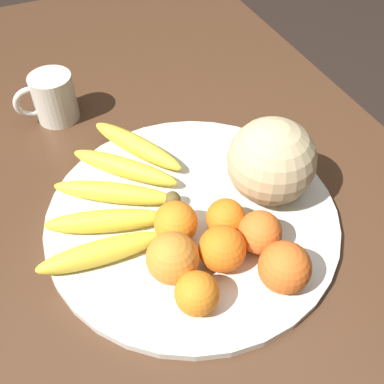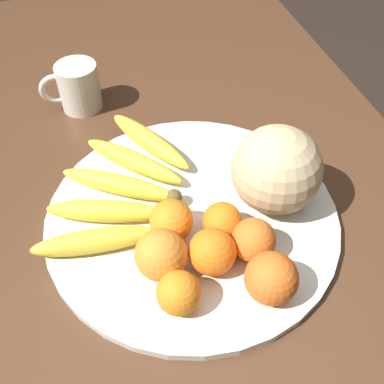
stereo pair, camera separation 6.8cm
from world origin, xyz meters
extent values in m
plane|color=black|center=(0.00, 0.00, 0.00)|extent=(12.00, 12.00, 0.00)
cube|color=#4C301E|center=(0.00, 0.00, 0.68)|extent=(1.66, 1.00, 0.04)
cube|color=#4C301E|center=(-0.75, 0.41, 0.33)|extent=(0.07, 0.07, 0.66)
cylinder|color=silver|center=(0.06, 0.06, 0.71)|extent=(0.47, 0.47, 0.01)
torus|color=navy|center=(0.06, 0.06, 0.71)|extent=(0.47, 0.47, 0.01)
sphere|color=#C6B284|center=(0.07, 0.19, 0.79)|extent=(0.14, 0.14, 0.14)
sphere|color=brown|center=(0.04, 0.04, 0.74)|extent=(0.03, 0.03, 0.03)
ellipsoid|color=yellow|center=(-0.10, 0.02, 0.74)|extent=(0.19, 0.13, 0.04)
ellipsoid|color=yellow|center=(-0.06, -0.01, 0.74)|extent=(0.17, 0.16, 0.03)
ellipsoid|color=yellow|center=(-0.01, -0.05, 0.74)|extent=(0.13, 0.19, 0.03)
ellipsoid|color=yellow|center=(0.04, -0.08, 0.74)|extent=(0.09, 0.19, 0.04)
ellipsoid|color=yellow|center=(0.09, -0.10, 0.74)|extent=(0.05, 0.18, 0.04)
sphere|color=orange|center=(0.12, 0.09, 0.75)|extent=(0.06, 0.06, 0.06)
sphere|color=orange|center=(0.17, 0.06, 0.75)|extent=(0.07, 0.07, 0.07)
sphere|color=orange|center=(0.23, 0.12, 0.75)|extent=(0.07, 0.07, 0.07)
sphere|color=orange|center=(0.16, 0.12, 0.75)|extent=(0.06, 0.06, 0.06)
sphere|color=orange|center=(0.22, 0.00, 0.75)|extent=(0.06, 0.06, 0.06)
sphere|color=orange|center=(0.10, 0.02, 0.75)|extent=(0.07, 0.07, 0.07)
sphere|color=orange|center=(0.16, -0.01, 0.75)|extent=(0.07, 0.07, 0.07)
cylinder|color=beige|center=(-0.28, -0.08, 0.75)|extent=(0.08, 0.08, 0.09)
torus|color=beige|center=(-0.28, -0.13, 0.75)|extent=(0.02, 0.07, 0.07)
camera|label=1|loc=(0.48, -0.13, 1.27)|focal=42.00mm
camera|label=2|loc=(0.51, -0.06, 1.27)|focal=42.00mm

